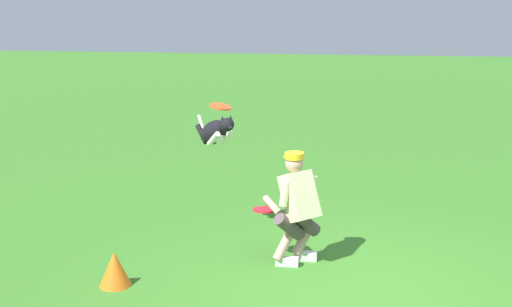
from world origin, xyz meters
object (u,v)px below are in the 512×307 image
Objects in this scene: dog at (215,132)px; frisbee_flying at (220,106)px; frisbee_held at (264,210)px; training_cone at (115,269)px; person at (297,205)px.

dog is 0.40m from frisbee_flying.
frisbee_held reaches higher than training_cone.
person is at bearing 13.59° from dog.
frisbee_flying reaches higher than training_cone.
dog reaches higher than person.
frisbee_held is 1.80m from training_cone.
dog is at bearing -56.52° from frisbee_flying.
frisbee_held is (-0.65, 0.74, -1.07)m from frisbee_flying.
frisbee_flying is 2.40m from training_cone.
person is at bearing 173.47° from frisbee_held.
person is 0.40m from frisbee_held.
dog is 2.28m from training_cone.
person is at bearing 142.86° from frisbee_flying.
dog is 3.13× the size of frisbee_held.
dog is at bearing -49.88° from frisbee_held.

